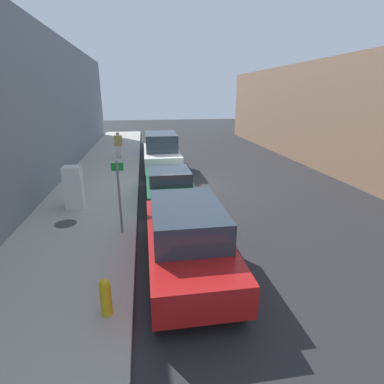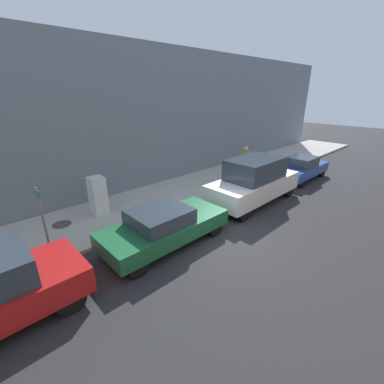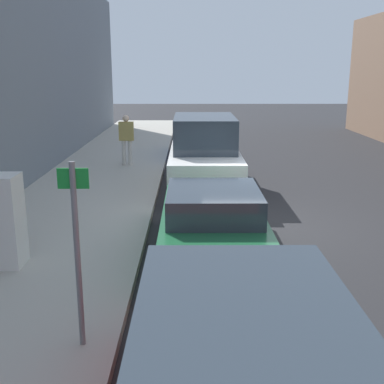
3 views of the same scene
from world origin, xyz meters
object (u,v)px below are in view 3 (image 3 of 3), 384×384
at_px(discarded_refrigerator, 2,221).
at_px(parked_sedan_green, 213,222).
at_px(street_sign_post, 77,245).
at_px(parked_hatchback_blue, 200,140).
at_px(pedestrian_walking_far, 126,136).
at_px(parked_van_white, 204,153).

relative_size(discarded_refrigerator, parked_sedan_green, 0.36).
xyz_separation_m(street_sign_post, parked_hatchback_blue, (1.76, 13.68, -0.73)).
relative_size(street_sign_post, pedestrian_walking_far, 1.31).
bearing_deg(parked_hatchback_blue, discarded_refrigerator, -108.08).
distance_m(pedestrian_walking_far, parked_hatchback_blue, 3.41).
distance_m(discarded_refrigerator, pedestrian_walking_far, 9.14).
height_order(pedestrian_walking_far, parked_hatchback_blue, pedestrian_walking_far).
xyz_separation_m(pedestrian_walking_far, parked_van_white, (2.66, -3.00, -0.11)).
relative_size(street_sign_post, parked_van_white, 0.45).
bearing_deg(parked_hatchback_blue, parked_van_white, -90.00).
relative_size(parked_sedan_green, parked_hatchback_blue, 1.13).
xyz_separation_m(street_sign_post, parked_van_white, (1.76, 8.59, -0.38)).
relative_size(discarded_refrigerator, pedestrian_walking_far, 0.91).
bearing_deg(parked_sedan_green, street_sign_post, -118.98).
bearing_deg(parked_van_white, pedestrian_walking_far, 131.56).
relative_size(pedestrian_walking_far, parked_hatchback_blue, 0.44).
bearing_deg(parked_sedan_green, parked_hatchback_blue, 90.00).
bearing_deg(parked_hatchback_blue, street_sign_post, -97.35).
bearing_deg(parked_van_white, discarded_refrigerator, -120.93).
bearing_deg(discarded_refrigerator, parked_hatchback_blue, 71.92).
distance_m(street_sign_post, parked_sedan_green, 3.72).
relative_size(pedestrian_walking_far, parked_sedan_green, 0.39).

